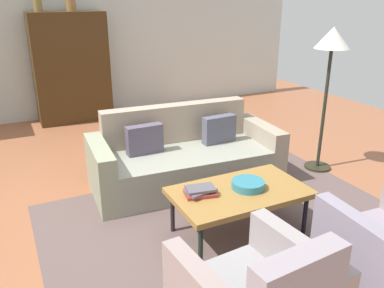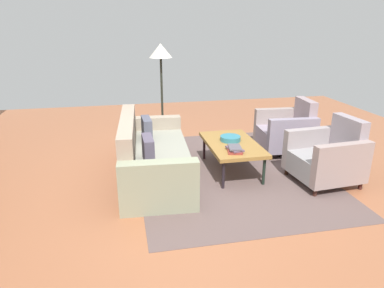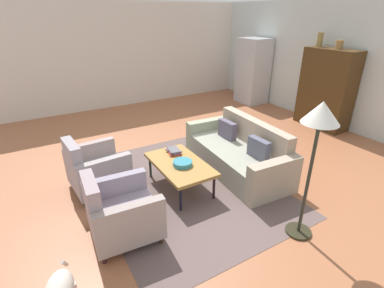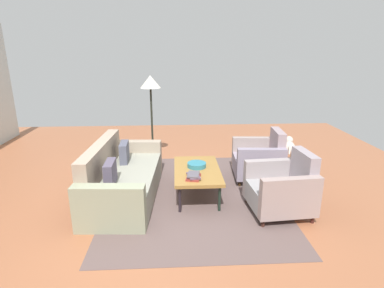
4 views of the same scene
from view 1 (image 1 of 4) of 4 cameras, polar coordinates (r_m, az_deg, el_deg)
ground_plane at (r=4.23m, az=-4.75°, el=-8.53°), size 10.35×10.35×0.00m
wall_back at (r=7.35m, az=-16.28°, el=14.79°), size 8.62×0.12×2.80m
area_rug at (r=3.82m, az=6.14°, el=-12.03°), size 3.40×2.60×0.01m
couch at (r=4.57m, az=-1.18°, el=-2.09°), size 2.15×1.03×0.86m
coffee_table at (r=3.58m, az=6.81°, el=-7.10°), size 1.20×0.70×0.43m
fruit_bowl at (r=3.59m, az=8.04°, el=-5.78°), size 0.29×0.29×0.07m
book_stack at (r=3.45m, az=1.22°, el=-6.78°), size 0.30×0.24×0.07m
cabinet at (r=7.04m, az=-16.92°, el=10.38°), size 1.20×0.51×1.80m
vase_tall at (r=6.89m, az=-21.31°, el=18.56°), size 0.13×0.13×0.31m
vase_round at (r=6.96m, az=-16.95°, el=18.51°), size 0.15×0.15×0.18m
floor_lamp at (r=4.90m, az=19.34°, el=12.37°), size 0.40×0.40×1.72m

